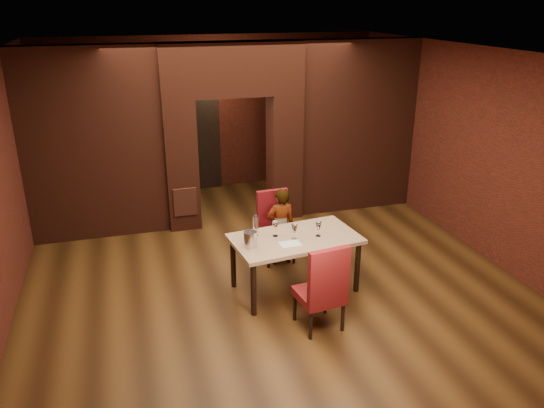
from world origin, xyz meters
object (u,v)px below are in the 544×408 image
Objects in this scene: wine_glass_b at (294,232)px; wine_glass_c at (318,229)px; chair_far at (277,228)px; dining_table at (295,263)px; water_bottle at (256,225)px; wine_bucket at (250,239)px; potted_plant at (317,234)px; person_seated at (281,227)px; wine_glass_a at (275,229)px; chair_near at (319,285)px.

wine_glass_b is 1.04× the size of wine_glass_c.
chair_far is at bearing 87.11° from wine_glass_b.
dining_table is 0.78m from water_bottle.
wine_glass_c is (0.35, -0.00, -0.00)m from wine_glass_b.
potted_plant is (1.45, 1.30, -0.68)m from wine_bucket.
person_seated is 0.84m from wine_glass_a.
wine_glass_b reaches higher than dining_table.
wine_glass_b is 0.47× the size of potted_plant.
person_seated is at bearing 79.87° from dining_table.
potted_plant is (1.04, 1.07, -0.69)m from wine_glass_a.
person_seated reaches higher than wine_glass_b.
potted_plant is (0.77, 0.24, -0.32)m from chair_far.
chair_near reaches higher than chair_far.
person_seated is 2.63× the size of potted_plant.
wine_glass_b is 1.02× the size of wine_bucket.
wine_glass_a and wine_glass_b have the same top height.
wine_glass_a is 0.72× the size of water_bottle.
water_bottle is (-0.52, -0.73, 0.41)m from chair_far.
dining_table is 0.52m from wine_glass_b.
wine_glass_b is 0.64m from wine_bucket.
dining_table is 7.85× the size of wine_glass_b.
potted_plant is (0.47, 1.24, -0.68)m from wine_glass_c.
person_seated is 1.23m from wine_bucket.
person_seated reaches higher than water_bottle.
dining_table reaches higher than potted_plant.
wine_glass_c is (0.32, -0.05, 0.51)m from dining_table.
chair_near is 2.30m from potted_plant.
water_bottle is 0.66× the size of potted_plant.
wine_glass_b is (-0.05, -0.99, 0.37)m from chair_far.
wine_bucket is at bearing -151.19° from wine_glass_a.
wine_glass_a reaches higher than wine_bucket.
wine_glass_a is at bearing 144.16° from wine_glass_b.
dining_table is 0.58m from wine_glass_a.
wine_glass_b is at bearing -95.01° from chair_near.
chair_near is 1.32m from water_bottle.
person_seated reaches higher than chair_far.
wine_glass_b is at bearing 83.71° from person_seated.
wine_glass_a is 0.47m from wine_bucket.
chair_near is 3.83× the size of water_bottle.
dining_table is at bearing 170.39° from wine_glass_c.
person_seated reaches higher than wine_glass_a.
person_seated is at bearing 106.75° from wine_glass_c.
dining_table is at bearing 10.12° from wine_bucket.
wine_bucket is at bearing -126.12° from chair_far.
wine_glass_c is at bearing -17.93° from water_bottle.
chair_near is 5.30× the size of wine_glass_b.
wine_glass_b is at bearing -35.84° from wine_glass_a.
chair_far is 1.06m from wine_glass_b.
wine_bucket is at bearing -115.50° from water_bottle.
wine_glass_b is at bearing -29.23° from water_bottle.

